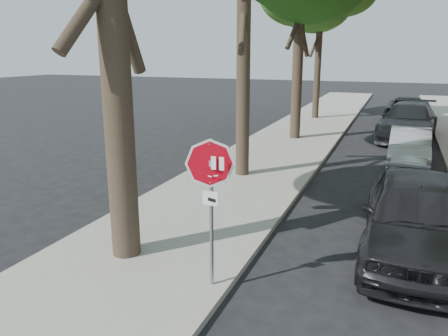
# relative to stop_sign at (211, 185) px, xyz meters

# --- Properties ---
(ground) EXTENTS (120.00, 120.00, 0.00)m
(ground) POSITION_rel_stop_sign_xyz_m (0.70, 0.03, -1.95)
(ground) COLOR black
(ground) RESTS_ON ground
(sidewalk_left) EXTENTS (4.00, 55.00, 0.12)m
(sidewalk_left) POSITION_rel_stop_sign_xyz_m (-1.80, 12.03, -1.89)
(sidewalk_left) COLOR gray
(sidewalk_left) RESTS_ON ground
(curb_left) EXTENTS (0.12, 55.00, 0.13)m
(curb_left) POSITION_rel_stop_sign_xyz_m (0.25, 12.03, -1.88)
(curb_left) COLOR #9E9384
(curb_left) RESTS_ON ground
(curb_right) EXTENTS (0.12, 55.00, 0.13)m
(curb_right) POSITION_rel_stop_sign_xyz_m (4.65, 12.03, -1.88)
(curb_right) COLOR #9E9384
(curb_right) RESTS_ON ground
(stop_sign) EXTENTS (0.76, 0.34, 2.61)m
(stop_sign) POSITION_rel_stop_sign_xyz_m (0.00, 0.00, 0.00)
(stop_sign) COLOR gray
(stop_sign) RESTS_ON sidewalk_left
(car_a) EXTENTS (2.04, 5.03, 1.71)m
(car_a) POSITION_rel_stop_sign_xyz_m (3.30, 2.83, -1.09)
(car_a) COLOR black
(car_a) RESTS_ON ground
(car_b) EXTENTS (1.48, 4.05, 1.33)m
(car_b) POSITION_rel_stop_sign_xyz_m (3.30, 11.00, -1.29)
(car_b) COLOR #ACAFB4
(car_b) RESTS_ON ground
(car_c) EXTENTS (3.01, 6.14, 1.72)m
(car_c) POSITION_rel_stop_sign_xyz_m (3.30, 16.27, -1.09)
(car_c) COLOR #444348
(car_c) RESTS_ON ground
(car_d) EXTENTS (2.71, 5.36, 1.45)m
(car_d) POSITION_rel_stop_sign_xyz_m (3.30, 22.15, -1.22)
(car_d) COLOR black
(car_d) RESTS_ON ground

